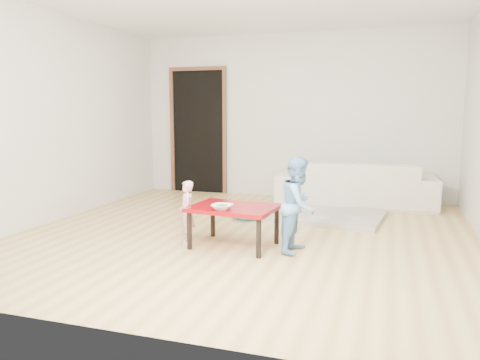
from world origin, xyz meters
The scene contains 13 objects.
floor centered at (0.00, 0.00, 0.00)m, with size 5.00×5.00×0.01m, color tan.
back_wall centered at (0.00, 2.50, 1.30)m, with size 5.00×0.02×2.60m, color silver.
left_wall centered at (-2.50, 0.00, 1.30)m, with size 0.02×5.00×2.60m, color silver.
doorway centered at (-1.60, 2.48, 1.02)m, with size 1.02×0.08×2.11m, color brown, non-canonical shape.
sofa centered at (1.04, 2.05, 0.33)m, with size 2.26×0.88×0.66m, color beige.
cushion centered at (0.60, 1.78, 0.49)m, with size 0.41×0.36×0.11m, color orange.
red_table centered at (0.02, -0.48, 0.21)m, with size 0.84×0.63×0.42m, color maroon, non-canonical shape.
bowl centered at (-0.03, -0.68, 0.45)m, with size 0.21×0.21×0.05m, color white.
broccoli centered at (-0.03, -0.68, 0.45)m, with size 0.12×0.12×0.06m, color #2D5919, non-canonical shape.
child_pink centered at (-0.48, -0.52, 0.33)m, with size 0.24×0.16×0.66m, color pink.
child_blue centered at (0.69, -0.45, 0.47)m, with size 0.46×0.36×0.94m, color #609CDF.
basin centered at (-0.21, 0.73, 0.07)m, with size 0.44×0.44×0.14m, color teal.
blanket centered at (0.82, 1.08, 0.03)m, with size 1.29×1.07×0.06m, color #ADA599, non-canonical shape.
Camera 1 is at (1.51, -4.91, 1.38)m, focal length 35.00 mm.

